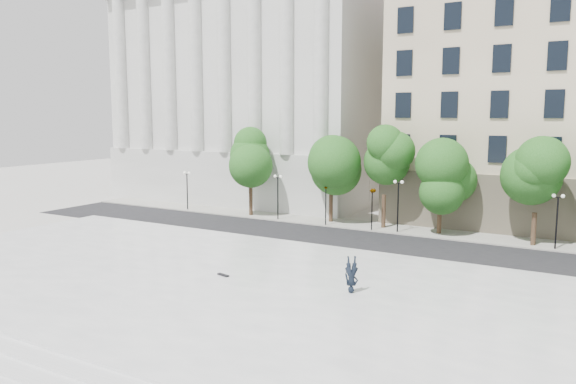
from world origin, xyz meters
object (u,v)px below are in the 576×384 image
object	(u,v)px
person_lying	(351,288)
skateboard	(223,275)
traffic_light_west	(326,186)
traffic_light_east	(372,187)

from	to	relation	value
person_lying	skateboard	world-z (taller)	person_lying
person_lying	skateboard	size ratio (longest dim) A/B	2.31
traffic_light_west	skateboard	xyz separation A→B (m)	(2.36, -18.43, -3.12)
person_lying	skateboard	xyz separation A→B (m)	(-7.84, -0.85, -0.23)
traffic_light_west	person_lying	xyz separation A→B (m)	(10.19, -17.58, -2.89)
traffic_light_west	skateboard	distance (m)	18.84
traffic_light_east	person_lying	size ratio (longest dim) A/B	2.16
traffic_light_east	skateboard	size ratio (longest dim) A/B	5.00
traffic_light_west	traffic_light_east	xyz separation A→B (m)	(4.38, -0.00, 0.16)
traffic_light_west	person_lying	distance (m)	20.53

